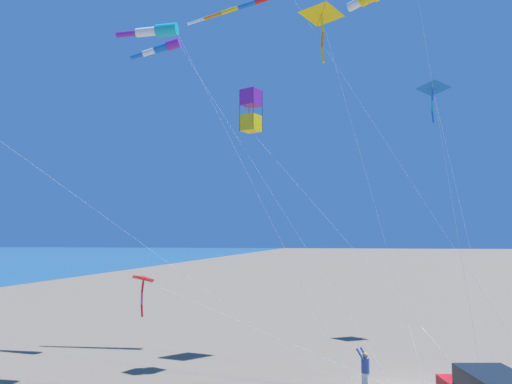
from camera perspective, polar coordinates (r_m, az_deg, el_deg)
person_child_green_jacket at (r=20.97m, az=12.60°, el=-19.34°), size 0.58×0.54×1.62m
kite_delta_magenta_far_left at (r=35.31m, az=19.91°, el=11.20°), size 1.71×9.57×16.36m
kite_delta_black_fish_shape at (r=30.92m, az=7.60°, el=19.69°), size 5.53×8.15×19.61m
kite_windsock_rainbow_low_near at (r=25.54m, az=-11.56°, el=17.87°), size 11.32×2.13×16.36m
kite_windsock_purple_drifting at (r=31.13m, az=-10.84°, el=16.13°), size 14.64×7.61×17.91m
kite_box_small_distant at (r=24.98m, az=-0.57°, el=9.44°), size 10.14×4.42×13.45m
kite_windsock_white_trailing at (r=33.29m, az=-0.42°, el=21.10°), size 17.43×8.25×21.78m
kite_delta_long_streamer_left at (r=17.73m, az=-12.74°, el=-9.93°), size 12.16×0.99×4.77m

